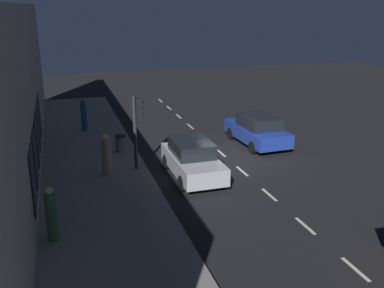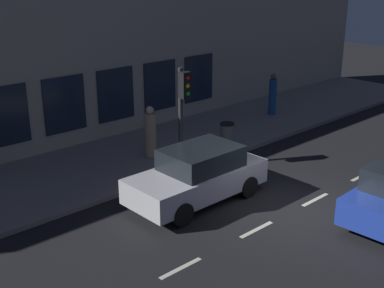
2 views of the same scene
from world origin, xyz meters
The scene contains 11 objects.
ground_plane centered at (0.00, 0.00, 0.00)m, with size 60.00×60.00×0.00m, color black.
sidewalk centered at (6.25, 0.00, 0.07)m, with size 4.50×32.00×0.15m.
building_facade centered at (8.80, 0.00, 3.53)m, with size 0.65×32.00×7.08m.
lane_centre_line centered at (0.00, -1.00, 0.00)m, with size 0.12×27.20×0.01m.
traffic_light centered at (4.35, 0.23, 2.35)m, with size 0.49×0.32×3.23m.
parked_car_1 centered at (2.29, 1.51, 0.79)m, with size 1.86×4.15×1.58m.
parked_car_2 centered at (-2.31, -1.73, 0.79)m, with size 2.13×4.24×1.58m.
pedestrian_0 centered at (5.77, 0.49, 0.96)m, with size 0.48×0.48×1.77m.
pedestrian_1 centered at (8.00, 5.48, 0.96)m, with size 0.47×0.47×1.74m.
pedestrian_2 centered at (6.20, -6.67, 1.02)m, with size 0.42×0.42×1.83m.
trash_bin centered at (4.78, -2.30, 0.56)m, with size 0.53×0.53×0.82m.
Camera 1 is at (7.44, 17.90, 7.00)m, focal length 40.28 mm.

